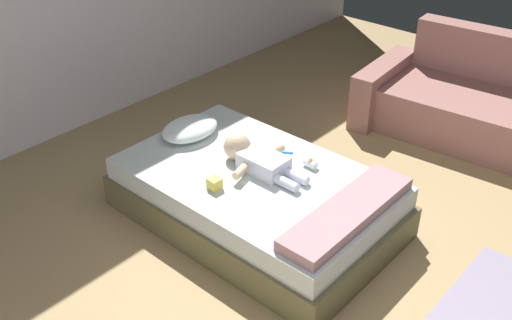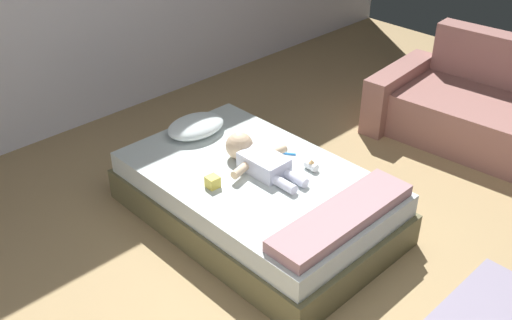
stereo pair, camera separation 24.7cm
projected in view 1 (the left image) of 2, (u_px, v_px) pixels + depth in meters
The scene contains 9 objects.
ground_plane at pixel (370, 275), 3.58m from camera, with size 8.00×8.00×0.00m, color tan.
bed at pixel (256, 197), 3.95m from camera, with size 1.15×1.85×0.38m.
pillow at pixel (190, 129), 4.23m from camera, with size 0.45×0.33×0.12m.
baby at pixel (255, 158), 3.87m from camera, with size 0.49×0.65×0.19m.
toothbrush at pixel (281, 152), 4.05m from camera, with size 0.10×0.14×0.02m.
couch at pixel (488, 108), 4.89m from camera, with size 1.18×2.07×0.81m.
blanket at pixel (348, 212), 3.42m from camera, with size 1.03×0.27×0.08m.
toy_block at pixel (215, 184), 3.67m from camera, with size 0.08×0.08×0.08m.
baby_bottle at pixel (310, 163), 3.88m from camera, with size 0.06×0.09×0.08m.
Camera 1 is at (-2.45, -1.24, 2.50)m, focal length 41.05 mm.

